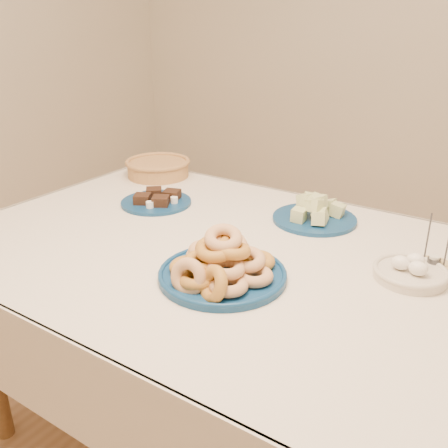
{
  "coord_description": "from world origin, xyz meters",
  "views": [
    {
      "loc": [
        0.69,
        -1.09,
        1.37
      ],
      "look_at": [
        0.0,
        -0.05,
        0.85
      ],
      "focal_mm": 40.0,
      "sensor_mm": 36.0,
      "label": 1
    }
  ],
  "objects_px": {
    "donut_platter": "(221,266)",
    "melon_plate": "(315,213)",
    "dining_table": "(233,283)",
    "egg_bowl": "(410,272)",
    "brownie_plate": "(156,200)",
    "candle_holder": "(433,265)",
    "wicker_basket": "(158,167)"
  },
  "relations": [
    {
      "from": "dining_table",
      "to": "brownie_plate",
      "type": "height_order",
      "value": "brownie_plate"
    },
    {
      "from": "candle_holder",
      "to": "dining_table",
      "type": "bearing_deg",
      "value": -159.18
    },
    {
      "from": "melon_plate",
      "to": "egg_bowl",
      "type": "height_order",
      "value": "melon_plate"
    },
    {
      "from": "donut_platter",
      "to": "wicker_basket",
      "type": "relative_size",
      "value": 1.01
    },
    {
      "from": "brownie_plate",
      "to": "candle_holder",
      "type": "relative_size",
      "value": 2.12
    },
    {
      "from": "candle_holder",
      "to": "egg_bowl",
      "type": "distance_m",
      "value": 0.09
    },
    {
      "from": "egg_bowl",
      "to": "donut_platter",
      "type": "bearing_deg",
      "value": -145.54
    },
    {
      "from": "melon_plate",
      "to": "candle_holder",
      "type": "bearing_deg",
      "value": -19.35
    },
    {
      "from": "melon_plate",
      "to": "wicker_basket",
      "type": "xyz_separation_m",
      "value": [
        -0.75,
        0.09,
        0.01
      ]
    },
    {
      "from": "donut_platter",
      "to": "melon_plate",
      "type": "xyz_separation_m",
      "value": [
        0.04,
        0.49,
        -0.01
      ]
    },
    {
      "from": "dining_table",
      "to": "melon_plate",
      "type": "height_order",
      "value": "melon_plate"
    },
    {
      "from": "dining_table",
      "to": "melon_plate",
      "type": "xyz_separation_m",
      "value": [
        0.1,
        0.33,
        0.13
      ]
    },
    {
      "from": "dining_table",
      "to": "brownie_plate",
      "type": "xyz_separation_m",
      "value": [
        -0.44,
        0.17,
        0.12
      ]
    },
    {
      "from": "melon_plate",
      "to": "egg_bowl",
      "type": "distance_m",
      "value": 0.42
    },
    {
      "from": "brownie_plate",
      "to": "dining_table",
      "type": "bearing_deg",
      "value": -21.0
    },
    {
      "from": "dining_table",
      "to": "wicker_basket",
      "type": "relative_size",
      "value": 4.9
    },
    {
      "from": "donut_platter",
      "to": "egg_bowl",
      "type": "bearing_deg",
      "value": 34.46
    },
    {
      "from": "dining_table",
      "to": "egg_bowl",
      "type": "height_order",
      "value": "egg_bowl"
    },
    {
      "from": "wicker_basket",
      "to": "egg_bowl",
      "type": "distance_m",
      "value": 1.16
    },
    {
      "from": "dining_table",
      "to": "donut_platter",
      "type": "xyz_separation_m",
      "value": [
        0.07,
        -0.16,
        0.15
      ]
    },
    {
      "from": "dining_table",
      "to": "melon_plate",
      "type": "distance_m",
      "value": 0.37
    },
    {
      "from": "melon_plate",
      "to": "candle_holder",
      "type": "relative_size",
      "value": 2.2
    },
    {
      "from": "donut_platter",
      "to": "brownie_plate",
      "type": "relative_size",
      "value": 1.08
    },
    {
      "from": "dining_table",
      "to": "melon_plate",
      "type": "bearing_deg",
      "value": 72.98
    },
    {
      "from": "dining_table",
      "to": "wicker_basket",
      "type": "bearing_deg",
      "value": 146.77
    },
    {
      "from": "donut_platter",
      "to": "candle_holder",
      "type": "xyz_separation_m",
      "value": [
        0.44,
        0.35,
        -0.03
      ]
    },
    {
      "from": "candle_holder",
      "to": "egg_bowl",
      "type": "xyz_separation_m",
      "value": [
        -0.04,
        -0.08,
        0.01
      ]
    },
    {
      "from": "melon_plate",
      "to": "egg_bowl",
      "type": "relative_size",
      "value": 1.73
    },
    {
      "from": "donut_platter",
      "to": "brownie_plate",
      "type": "height_order",
      "value": "donut_platter"
    },
    {
      "from": "melon_plate",
      "to": "wicker_basket",
      "type": "height_order",
      "value": "melon_plate"
    },
    {
      "from": "donut_platter",
      "to": "wicker_basket",
      "type": "distance_m",
      "value": 0.93
    },
    {
      "from": "melon_plate",
      "to": "candle_holder",
      "type": "xyz_separation_m",
      "value": [
        0.4,
        -0.14,
        -0.01
      ]
    }
  ]
}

